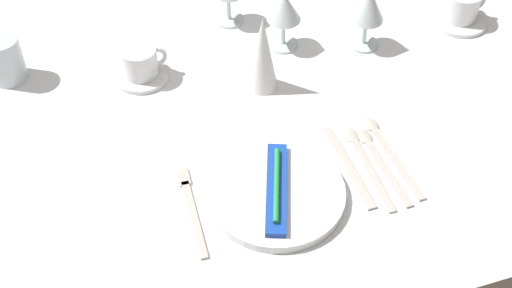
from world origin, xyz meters
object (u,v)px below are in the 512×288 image
coffee_cup_left (140,61)px  wine_glass_centre (284,10)px  fork_outer (191,207)px  spoon_soup (364,158)px  dinner_plate (276,194)px  drink_tumbler (6,62)px  napkin_folded (262,53)px  wine_glass_left (368,7)px  coffee_cup_right (462,5)px  spoon_tea (386,147)px  spoon_dessert (377,157)px  toothbrush_package (276,188)px  dinner_knife (350,168)px

coffee_cup_left → wine_glass_centre: wine_glass_centre is taller
fork_outer → spoon_soup: spoon_soup is taller
dinner_plate → drink_tumbler: drink_tumbler is taller
fork_outer → napkin_folded: napkin_folded is taller
coffee_cup_left → wine_glass_left: wine_glass_left is taller
spoon_soup → fork_outer: bearing=-177.2°
coffee_cup_right → wine_glass_left: size_ratio=0.69×
dinner_plate → spoon_tea: size_ratio=1.11×
spoon_dessert → spoon_tea: bearing=33.7°
spoon_dessert → coffee_cup_right: size_ratio=2.05×
toothbrush_package → dinner_knife: 0.16m
wine_glass_centre → napkin_folded: bearing=-126.8°
spoon_soup → wine_glass_centre: 0.39m
dinner_knife → napkin_folded: size_ratio=1.22×
spoon_dessert → dinner_knife: bearing=-170.0°
fork_outer → spoon_tea: spoon_tea is taller
spoon_soup → drink_tumbler: size_ratio=2.18×
drink_tumbler → napkin_folded: bearing=-20.5°
spoon_soup → spoon_tea: (0.05, 0.01, 0.00)m
toothbrush_package → wine_glass_left: (0.33, 0.36, 0.08)m
dinner_knife → spoon_dessert: spoon_dessert is taller
wine_glass_left → napkin_folded: bearing=-166.5°
dinner_knife → napkin_folded: 0.30m
spoon_dessert → wine_glass_left: (0.12, 0.33, 0.10)m
spoon_dessert → fork_outer: bearing=-178.3°
coffee_cup_left → wine_glass_left: (0.50, -0.04, 0.06)m
toothbrush_package → spoon_soup: toothbrush_package is taller
dinner_knife → spoon_tea: spoon_tea is taller
spoon_dessert → napkin_folded: bearing=118.8°
fork_outer → wine_glass_left: 0.60m
spoon_soup → drink_tumbler: (-0.63, 0.45, 0.04)m
spoon_tea → dinner_plate: bearing=-168.3°
dinner_plate → wine_glass_centre: size_ratio=1.86×
coffee_cup_left → drink_tumbler: drink_tumbler is taller
toothbrush_package → spoon_soup: bearing=11.4°
spoon_dessert → wine_glass_centre: 0.40m
dinner_plate → coffee_cup_left: bearing=112.2°
toothbrush_package → fork_outer: (-0.15, 0.02, -0.02)m
dinner_plate → spoon_dessert: (0.22, 0.03, -0.01)m
spoon_soup → coffee_cup_right: size_ratio=2.18×
coffee_cup_right → napkin_folded: size_ratio=0.57×
dinner_plate → coffee_cup_right: coffee_cup_right is taller
spoon_soup → wine_glass_left: wine_glass_left is taller
spoon_dessert → wine_glass_centre: wine_glass_centre is taller
dinner_plate → fork_outer: 0.16m
coffee_cup_left → drink_tumbler: (-0.27, 0.08, 0.00)m
toothbrush_package → napkin_folded: napkin_folded is taller
spoon_tea → wine_glass_centre: (-0.09, 0.36, 0.09)m
wine_glass_centre → dinner_knife: bearing=-90.6°
napkin_folded → drink_tumbler: bearing=159.5°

